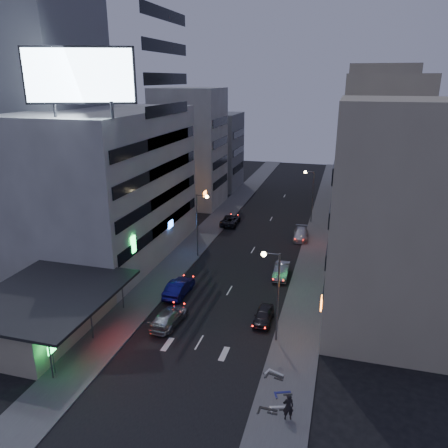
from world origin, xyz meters
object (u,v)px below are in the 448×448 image
at_px(person, 288,407).
at_px(scooter_black_b, 285,371).
at_px(scooter_black_a, 279,403).
at_px(parked_car_right_far, 301,234).
at_px(road_car_blue, 179,288).
at_px(parked_car_left, 230,220).
at_px(scooter_silver_b, 285,368).
at_px(scooter_silver_a, 288,399).
at_px(parked_car_right_mid, 282,271).
at_px(scooter_blue, 291,384).
at_px(road_car_silver, 169,317).
at_px(parked_car_right_near, 264,316).

bearing_deg(person, scooter_black_b, -98.27).
xyz_separation_m(person, scooter_black_a, (-0.72, 0.62, -0.40)).
distance_m(parked_car_right_far, scooter_black_a, 34.27).
bearing_deg(road_car_blue, parked_car_left, -87.17).
distance_m(person, scooter_silver_b, 4.49).
relative_size(scooter_black_a, scooter_silver_a, 1.04).
relative_size(parked_car_right_mid, person, 2.29).
xyz_separation_m(road_car_blue, scooter_black_a, (12.59, -13.95, -0.12)).
bearing_deg(scooter_black_a, parked_car_right_mid, 9.52).
xyz_separation_m(parked_car_right_mid, scooter_blue, (3.53, -18.99, -0.07)).
relative_size(parked_car_right_mid, scooter_silver_b, 2.26).
bearing_deg(road_car_silver, road_car_blue, -73.19).
relative_size(scooter_silver_a, scooter_black_b, 0.95).
bearing_deg(road_car_silver, scooter_blue, 157.50).
xyz_separation_m(parked_car_right_near, scooter_black_a, (3.11, -11.05, 0.04)).
xyz_separation_m(parked_car_right_far, scooter_silver_a, (2.73, -33.59, -0.03)).
bearing_deg(parked_car_right_far, scooter_black_b, -90.68).
bearing_deg(scooter_blue, scooter_black_b, 3.44).
relative_size(parked_car_right_near, person, 1.98).
bearing_deg(road_car_blue, scooter_blue, 139.02).
xyz_separation_m(parked_car_right_mid, road_car_blue, (-9.62, -7.20, 0.08)).
height_order(parked_car_right_near, scooter_black_b, parked_car_right_near).
xyz_separation_m(road_car_silver, scooter_silver_b, (11.29, -4.57, 0.01)).
bearing_deg(parked_car_right_mid, scooter_silver_b, -82.13).
distance_m(parked_car_right_far, scooter_silver_a, 33.70).
xyz_separation_m(parked_car_right_far, scooter_black_a, (2.19, -34.20, -0.01)).
xyz_separation_m(parked_car_right_far, road_car_blue, (-10.40, -20.25, 0.11)).
relative_size(road_car_blue, scooter_black_a, 2.61).
xyz_separation_m(parked_car_right_near, scooter_silver_b, (3.00, -7.28, 0.06)).
xyz_separation_m(road_car_blue, road_car_silver, (1.19, -5.61, -0.10)).
bearing_deg(scooter_silver_a, parked_car_left, 1.86).
xyz_separation_m(parked_car_right_near, scooter_black_b, (3.03, -7.52, 0.05)).
bearing_deg(road_car_blue, scooter_silver_b, 141.70).
distance_m(parked_car_right_near, scooter_silver_a, 11.06).
distance_m(parked_car_left, road_car_silver, 29.49).
distance_m(parked_car_right_near, road_car_silver, 8.72).
height_order(road_car_blue, scooter_black_b, road_car_blue).
relative_size(parked_car_right_far, scooter_black_b, 2.54).
bearing_deg(scooter_blue, scooter_silver_a, 157.58).
relative_size(parked_car_left, scooter_silver_b, 2.63).
height_order(parked_car_right_mid, parked_car_right_far, parked_car_right_mid).
bearing_deg(scooter_black_b, parked_car_left, 33.37).
height_order(road_car_silver, person, person).
relative_size(parked_car_right_mid, road_car_blue, 0.90).
bearing_deg(scooter_silver_a, scooter_black_a, 119.82).
bearing_deg(scooter_black_b, parked_car_right_near, 34.10).
height_order(person, scooter_black_a, person).
height_order(parked_car_left, road_car_silver, parked_car_left).
bearing_deg(scooter_blue, parked_car_right_far, -16.63).
relative_size(parked_car_left, scooter_black_a, 2.73).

